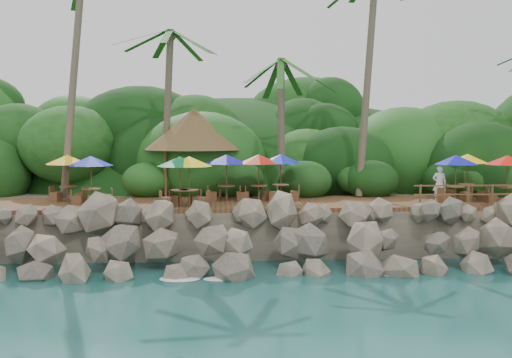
{
  "coord_description": "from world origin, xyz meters",
  "views": [
    {
      "loc": [
        -1.68,
        -22.35,
        5.69
      ],
      "look_at": [
        0.0,
        6.0,
        3.4
      ],
      "focal_mm": 41.8,
      "sensor_mm": 36.0,
      "label": 1
    }
  ],
  "objects": [
    {
      "name": "terrace",
      "position": [
        0.0,
        6.0,
        2.2
      ],
      "size": [
        26.0,
        5.0,
        0.2
      ],
      "primitive_type": "cube",
      "color": "brown",
      "rests_on": "land_base"
    },
    {
      "name": "foam_line",
      "position": [
        0.0,
        0.3,
        0.03
      ],
      "size": [
        25.2,
        0.8,
        0.06
      ],
      "color": "white",
      "rests_on": "ground"
    },
    {
      "name": "dining_clusters",
      "position": [
        0.86,
        5.67,
        4.18
      ],
      "size": [
        22.88,
        4.46,
        2.26
      ],
      "color": "brown",
      "rests_on": "terrace"
    },
    {
      "name": "railing",
      "position": [
        10.53,
        3.65,
        2.91
      ],
      "size": [
        7.2,
        0.1,
        1.0
      ],
      "color": "brown",
      "rests_on": "terrace"
    },
    {
      "name": "ground",
      "position": [
        0.0,
        0.0,
        0.0
      ],
      "size": [
        140.0,
        140.0,
        0.0
      ],
      "primitive_type": "plane",
      "color": "#19514F",
      "rests_on": "ground"
    },
    {
      "name": "land_base",
      "position": [
        0.0,
        16.0,
        1.05
      ],
      "size": [
        32.0,
        25.2,
        2.1
      ],
      "primitive_type": "cube",
      "color": "gray",
      "rests_on": "ground"
    },
    {
      "name": "palapa",
      "position": [
        -3.11,
        9.68,
        5.79
      ],
      "size": [
        5.38,
        5.38,
        4.6
      ],
      "color": "brown",
      "rests_on": "ground"
    },
    {
      "name": "seawall",
      "position": [
        0.0,
        2.0,
        1.15
      ],
      "size": [
        29.0,
        4.0,
        2.3
      ],
      "primitive_type": null,
      "color": "gray",
      "rests_on": "ground"
    },
    {
      "name": "jungle_foliage",
      "position": [
        0.0,
        15.0,
        0.0
      ],
      "size": [
        44.0,
        16.0,
        12.0
      ],
      "primitive_type": null,
      "color": "#143811",
      "rests_on": "ground"
    },
    {
      "name": "waiter",
      "position": [
        8.71,
        5.28,
        3.18
      ],
      "size": [
        0.74,
        0.59,
        1.76
      ],
      "primitive_type": "imported",
      "rotation": [
        0.0,
        0.0,
        2.83
      ],
      "color": "white",
      "rests_on": "terrace"
    },
    {
      "name": "palms",
      "position": [
        -1.01,
        8.62,
        12.12
      ],
      "size": [
        36.45,
        7.14,
        13.34
      ],
      "color": "brown",
      "rests_on": "ground"
    },
    {
      "name": "jungle_hill",
      "position": [
        0.0,
        23.5,
        0.0
      ],
      "size": [
        44.8,
        28.0,
        15.4
      ],
      "primitive_type": "ellipsoid",
      "color": "#143811",
      "rests_on": "ground"
    }
  ]
}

